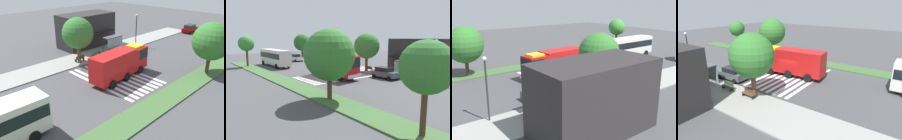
% 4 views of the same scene
% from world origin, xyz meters
% --- Properties ---
extents(ground_plane, '(120.00, 120.00, 0.00)m').
position_xyz_m(ground_plane, '(0.00, 0.00, 0.00)').
color(ground_plane, '#424244').
extents(sidewalk, '(60.00, 4.89, 0.14)m').
position_xyz_m(sidewalk, '(0.00, 8.84, 0.07)').
color(sidewalk, gray).
rests_on(sidewalk, ground_plane).
extents(median_strip, '(60.00, 3.00, 0.14)m').
position_xyz_m(median_strip, '(0.00, -7.89, 0.07)').
color(median_strip, '#3D6033').
rests_on(median_strip, ground_plane).
extents(crosswalk, '(6.75, 11.51, 0.01)m').
position_xyz_m(crosswalk, '(-0.12, 0.00, 0.01)').
color(crosswalk, silver).
rests_on(crosswalk, ground_plane).
extents(fire_truck, '(9.50, 3.37, 3.74)m').
position_xyz_m(fire_truck, '(0.46, -0.53, 2.11)').
color(fire_truck, '#B71414').
rests_on(fire_truck, ground_plane).
extents(parked_car_west, '(4.48, 2.07, 1.83)m').
position_xyz_m(parked_car_west, '(-24.15, 5.19, 0.93)').
color(parked_car_west, silver).
rests_on(parked_car_west, ground_plane).
extents(parked_car_mid, '(4.34, 2.18, 1.72)m').
position_xyz_m(parked_car_mid, '(5.75, 5.19, 0.88)').
color(parked_car_mid, '#474C51').
rests_on(parked_car_mid, ground_plane).
extents(transit_bus, '(11.43, 2.88, 3.58)m').
position_xyz_m(transit_bus, '(-17.75, -2.88, 2.12)').
color(transit_bus, silver).
rests_on(transit_bus, ground_plane).
extents(bus_stop_shelter, '(3.50, 1.40, 2.46)m').
position_xyz_m(bus_stop_shelter, '(7.46, 7.78, 1.89)').
color(bus_stop_shelter, '#4C4C51').
rests_on(bus_stop_shelter, sidewalk).
extents(bench_near_shelter, '(1.60, 0.50, 0.90)m').
position_xyz_m(bench_near_shelter, '(3.46, 7.79, 0.59)').
color(bench_near_shelter, '#2D472D').
rests_on(bench_near_shelter, sidewalk).
extents(bench_west_of_shelter, '(1.60, 0.50, 0.90)m').
position_xyz_m(bench_west_of_shelter, '(0.02, 7.79, 0.59)').
color(bench_west_of_shelter, '#4C3823').
rests_on(bench_west_of_shelter, sidewalk).
extents(street_lamp, '(0.36, 0.36, 5.76)m').
position_xyz_m(street_lamp, '(12.44, 6.99, 3.57)').
color(street_lamp, '#2D2D30').
rests_on(street_lamp, sidewalk).
extents(storefront_building, '(10.07, 5.83, 5.96)m').
position_xyz_m(storefront_building, '(6.31, 13.79, 2.98)').
color(storefront_building, '#282626').
rests_on(storefront_building, ground_plane).
extents(sidewalk_tree_far_west, '(4.51, 4.51, 6.94)m').
position_xyz_m(sidewalk_tree_far_west, '(-24.58, 7.39, 4.79)').
color(sidewalk_tree_far_west, '#47301E').
rests_on(sidewalk_tree_far_west, sidewalk).
extents(sidewalk_tree_west, '(4.56, 4.56, 6.80)m').
position_xyz_m(sidewalk_tree_west, '(-0.37, 7.39, 4.64)').
color(sidewalk_tree_west, '#513823').
rests_on(sidewalk_tree_west, sidewalk).
extents(median_tree_far_west, '(3.24, 3.24, 6.41)m').
position_xyz_m(median_tree_far_west, '(-20.31, -7.89, 4.87)').
color(median_tree_far_west, '#513823').
rests_on(median_tree_far_west, median_strip).
extents(median_tree_west, '(4.99, 4.99, 6.86)m').
position_xyz_m(median_tree_west, '(9.67, -7.89, 4.49)').
color(median_tree_west, '#47301E').
rests_on(median_tree_west, median_strip).
extents(median_tree_center, '(3.28, 3.28, 5.91)m').
position_xyz_m(median_tree_center, '(19.55, -7.89, 4.37)').
color(median_tree_center, '#47301E').
rests_on(median_tree_center, median_strip).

